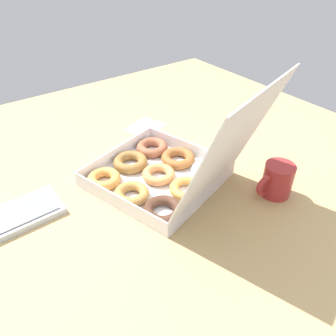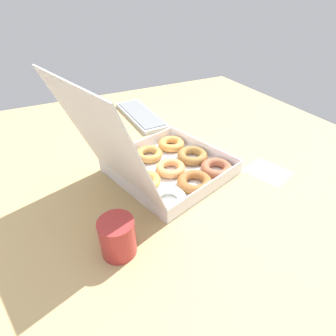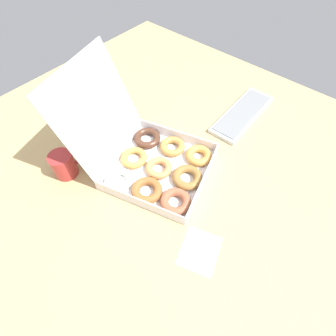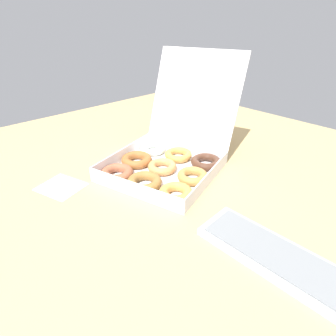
# 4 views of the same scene
# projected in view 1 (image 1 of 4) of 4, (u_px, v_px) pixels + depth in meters

# --- Properties ---
(ground_plane) EXTENTS (1.80, 1.80, 0.02)m
(ground_plane) POSITION_uv_depth(u_px,v_px,m) (161.00, 183.00, 1.05)
(ground_plane) COLOR tan
(donut_box) EXTENTS (0.48, 0.57, 0.39)m
(donut_box) POSITION_uv_depth(u_px,v_px,m) (163.00, 171.00, 1.02)
(donut_box) COLOR white
(donut_box) RESTS_ON ground_plane
(coffee_mug) EXTENTS (0.13, 0.09, 0.10)m
(coffee_mug) POSITION_uv_depth(u_px,v_px,m) (277.00, 180.00, 0.96)
(coffee_mug) COLOR #A82E2E
(coffee_mug) RESTS_ON ground_plane
(paper_napkin) EXTENTS (0.17, 0.15, 0.00)m
(paper_napkin) POSITION_uv_depth(u_px,v_px,m) (145.00, 127.00, 1.33)
(paper_napkin) COLOR white
(paper_napkin) RESTS_ON ground_plane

